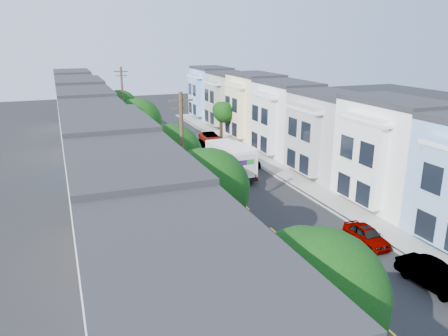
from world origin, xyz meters
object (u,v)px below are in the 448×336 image
lead_sedan (198,146)px  parked_right_c (247,160)px  parked_left_d (167,180)px  parked_right_a (433,276)px  parked_left_c (209,232)px  tree_far_r (223,113)px  utility_pole_near (183,167)px  tree_e (119,108)px  fedex_truck (231,159)px  tree_d (138,122)px  utility_pole_far (123,109)px  tree_c (170,156)px  parked_left_b (276,312)px  tree_b (207,189)px  tree_a (317,297)px  parked_right_b (367,235)px  parked_right_d (211,138)px

lead_sedan → parked_right_c: (3.11, -7.75, 0.02)m
parked_left_d → parked_right_a: size_ratio=0.96×
parked_left_c → tree_far_r: bearing=70.1°
tree_far_r → utility_pole_near: bearing=-116.2°
parked_left_d → parked_right_a: (9.80, -22.15, 0.05)m
tree_e → utility_pole_near: utility_pole_near is taller
fedex_truck → parked_left_d: 6.97m
lead_sedan → parked_left_c: lead_sedan is taller
tree_d → parked_right_a: bearing=-68.0°
utility_pole_far → parked_right_a: utility_pole_far is taller
tree_c → utility_pole_far: utility_pole_far is taller
tree_d → utility_pole_far: size_ratio=0.76×
parked_left_c → parked_right_a: 14.01m
parked_left_b → tree_far_r: bearing=76.0°
tree_e → utility_pole_near: size_ratio=0.71×
tree_b → utility_pole_near: bearing=90.0°
tree_a → tree_d: bearing=90.0°
tree_a → tree_c: 19.86m
tree_b → parked_left_c: 6.15m
utility_pole_far → tree_d: bearing=-90.0°
parked_right_c → parked_left_b: bearing=-109.8°
tree_d → parked_right_b: (11.20, -22.05, -4.62)m
tree_a → tree_c: (0.00, 19.86, -0.11)m
tree_c → tree_far_r: tree_c is taller
tree_far_r → parked_left_b: (-11.79, -38.00, -3.04)m
tree_e → fedex_truck: 19.96m
tree_a → parked_left_c: (1.40, 15.15, -4.49)m
tree_b → parked_right_c: bearing=60.2°
tree_far_r → utility_pole_far: (-13.19, -0.84, 1.37)m
parked_left_c → parked_left_d: parked_left_d is taller
fedex_truck → parked_left_b: bearing=-109.4°
tree_far_r → parked_left_c: bearing=-112.8°
tree_b → lead_sedan: (8.09, 27.31, -4.57)m
parked_right_b → parked_right_c: 19.96m
tree_d → parked_left_c: 18.43m
lead_sedan → parked_right_a: bearing=-89.4°
parked_left_d → tree_far_r: bearing=47.6°
parked_left_b → parked_right_a: bearing=2.6°
tree_d → parked_left_c: (1.40, -17.79, -4.60)m
tree_e → tree_d: bearing=-90.0°
tree_a → parked_right_d: bearing=75.3°
tree_b → parked_right_d: 33.57m
tree_c → parked_right_d: 25.73m
fedex_truck → parked_left_d: size_ratio=1.66×
tree_e → parked_right_b: tree_e is taller
parked_left_b → parked_right_d: (9.80, 37.34, -0.07)m
parked_right_c → fedex_truck: bearing=-137.1°
parked_right_c → tree_d: bearing=170.5°
tree_a → parked_left_d: 27.69m
parked_left_c → parked_left_d: bearing=92.8°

